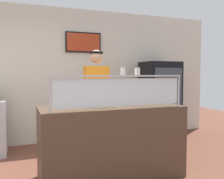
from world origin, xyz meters
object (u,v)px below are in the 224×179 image
drink_fridge (160,100)px  worker_figure (97,97)px  parmesan_shaker (123,72)px  pizza_server (101,103)px  pizza_tray (103,105)px  pepper_flake_shaker (137,72)px

drink_fridge → worker_figure: bearing=-153.6°
parmesan_shaker → drink_fridge: drink_fridge is taller
pizza_server → worker_figure: 0.71m
parmesan_shaker → worker_figure: bearing=90.1°
pizza_server → parmesan_shaker: 0.57m
pizza_tray → pizza_server: bearing=-143.5°
drink_fridge → pizza_tray: bearing=-140.2°
pizza_tray → drink_fridge: (1.82, 1.52, -0.15)m
worker_figure → drink_fridge: 1.90m
pizza_server → drink_fridge: size_ratio=0.17×
pepper_flake_shaker → drink_fridge: 2.48m
pizza_tray → worker_figure: 0.69m
pizza_tray → worker_figure: size_ratio=0.29×
pizza_tray → pepper_flake_shaker: size_ratio=5.50×
parmesan_shaker → worker_figure: 1.13m
worker_figure → pizza_server: bearing=-102.5°
worker_figure → parmesan_shaker: bearing=-89.9°
parmesan_shaker → worker_figure: size_ratio=0.05×
pepper_flake_shaker → worker_figure: (-0.19, 1.05, -0.40)m
pizza_tray → drink_fridge: 2.37m
parmesan_shaker → drink_fridge: (1.69, 1.89, -0.59)m
pizza_tray → worker_figure: (0.13, 0.68, 0.04)m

